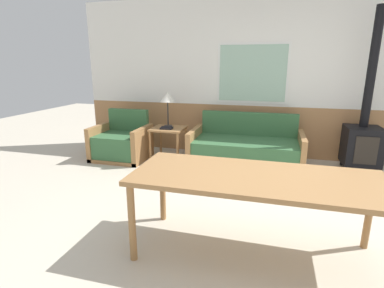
{
  "coord_description": "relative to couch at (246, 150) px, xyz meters",
  "views": [
    {
      "loc": [
        -0.08,
        -2.71,
        1.6
      ],
      "look_at": [
        -1.13,
        1.09,
        0.54
      ],
      "focal_mm": 28.0,
      "sensor_mm": 36.0,
      "label": 1
    }
  ],
  "objects": [
    {
      "name": "ground_plane",
      "position": [
        0.48,
        -1.98,
        -0.25
      ],
      "size": [
        16.0,
        16.0,
        0.0
      ],
      "primitive_type": "plane",
      "color": "beige"
    },
    {
      "name": "wall_back",
      "position": [
        0.46,
        0.65,
        1.1
      ],
      "size": [
        7.2,
        0.09,
        2.7
      ],
      "color": "#AD7A4C",
      "rests_on": "ground_plane"
    },
    {
      "name": "couch",
      "position": [
        0.0,
        0.0,
        0.0
      ],
      "size": [
        1.76,
        0.9,
        0.81
      ],
      "color": "#9E7042",
      "rests_on": "ground_plane"
    },
    {
      "name": "armchair",
      "position": [
        -2.1,
        -0.21,
        0.01
      ],
      "size": [
        0.9,
        0.75,
        0.82
      ],
      "rotation": [
        0.0,
        0.0,
        0.17
      ],
      "color": "#9E7042",
      "rests_on": "ground_plane"
    },
    {
      "name": "side_table",
      "position": [
        -1.31,
        -0.03,
        0.21
      ],
      "size": [
        0.54,
        0.54,
        0.55
      ],
      "color": "#9E7042",
      "rests_on": "ground_plane"
    },
    {
      "name": "table_lamp",
      "position": [
        -1.34,
        0.07,
        0.79
      ],
      "size": [
        0.25,
        0.25,
        0.6
      ],
      "color": "#262628",
      "rests_on": "side_table"
    },
    {
      "name": "book_stack",
      "position": [
        -1.3,
        -0.12,
        0.32
      ],
      "size": [
        0.21,
        0.16,
        0.03
      ],
      "color": "black",
      "rests_on": "side_table"
    },
    {
      "name": "dining_table",
      "position": [
        0.3,
        -2.36,
        0.41
      ],
      "size": [
        2.04,
        0.82,
        0.72
      ],
      "color": "#9E7042",
      "rests_on": "ground_plane"
    },
    {
      "name": "wood_stove",
      "position": [
        1.71,
        0.2,
        0.31
      ],
      "size": [
        0.5,
        0.53,
        2.38
      ],
      "color": "black",
      "rests_on": "ground_plane"
    }
  ]
}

